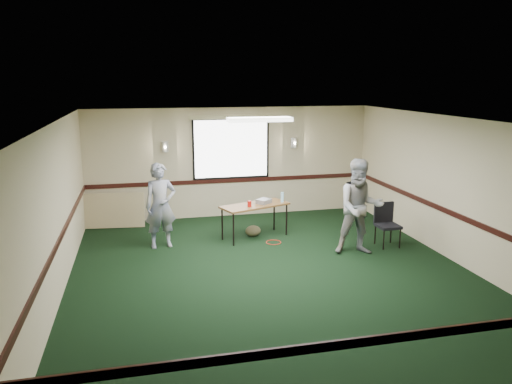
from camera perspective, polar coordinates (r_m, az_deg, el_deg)
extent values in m
plane|color=black|center=(8.95, 1.93, -9.33)|extent=(8.00, 8.00, 0.00)
plane|color=beige|center=(12.36, -2.86, 3.39)|extent=(7.00, 0.00, 7.00)
plane|color=beige|center=(4.99, 14.34, -11.58)|extent=(7.00, 0.00, 7.00)
plane|color=beige|center=(8.36, -21.87, -2.14)|extent=(0.00, 8.00, 8.00)
plane|color=beige|center=(10.02, 21.70, 0.24)|extent=(0.00, 8.00, 8.00)
plane|color=white|center=(8.32, 2.07, 8.16)|extent=(8.00, 8.00, 0.00)
cube|color=black|center=(12.43, -2.83, 1.33)|extent=(7.00, 0.03, 0.10)
cube|color=black|center=(5.20, 13.98, -16.05)|extent=(7.00, 0.03, 0.10)
cube|color=black|center=(8.47, -21.52, -5.08)|extent=(0.03, 8.00, 0.10)
cube|color=black|center=(10.11, 21.42, -2.25)|extent=(0.03, 8.00, 0.10)
cube|color=black|center=(12.29, -2.86, 4.98)|extent=(1.90, 0.01, 1.50)
cube|color=white|center=(12.28, -2.86, 4.98)|extent=(1.80, 0.02, 1.40)
cube|color=#C4B98A|center=(12.20, -2.90, 8.56)|extent=(2.05, 0.08, 0.10)
cylinder|color=silver|center=(12.06, -10.36, 5.12)|extent=(0.16, 0.16, 0.25)
cylinder|color=silver|center=(12.62, 4.36, 5.63)|extent=(0.16, 0.16, 0.25)
cube|color=white|center=(9.29, 0.43, 8.29)|extent=(1.20, 0.32, 0.08)
cube|color=brown|center=(10.71, -0.13, -1.54)|extent=(1.59, 1.06, 0.04)
cylinder|color=black|center=(10.27, -2.59, -4.32)|extent=(0.04, 0.04, 0.70)
cylinder|color=black|center=(10.99, 3.51, -3.17)|extent=(0.04, 0.04, 0.70)
cylinder|color=black|center=(10.66, -3.88, -3.69)|extent=(0.04, 0.04, 0.70)
cylinder|color=black|center=(11.36, 2.09, -2.63)|extent=(0.04, 0.04, 0.70)
cube|color=gray|center=(10.79, 0.90, -1.06)|extent=(0.38, 0.37, 0.10)
cube|color=silver|center=(11.04, 0.93, -0.87)|extent=(0.24, 0.23, 0.05)
cylinder|color=#A9110B|center=(10.51, -0.76, -1.35)|extent=(0.08, 0.08, 0.13)
cylinder|color=#92D3F0|center=(10.90, 3.02, -0.60)|extent=(0.07, 0.07, 0.22)
ellipsoid|color=#483E29|center=(10.95, -0.34, -4.46)|extent=(0.38, 0.31, 0.24)
torus|color=red|center=(10.56, 2.02, -5.77)|extent=(0.34, 0.34, 0.02)
cube|color=tan|center=(12.00, -16.35, -2.06)|extent=(1.58, 0.41, 0.80)
cube|color=black|center=(10.57, 14.85, -3.78)|extent=(0.44, 0.44, 0.06)
cube|color=black|center=(10.68, 14.38, -2.24)|extent=(0.43, 0.06, 0.43)
cylinder|color=black|center=(10.40, 14.39, -5.36)|extent=(0.03, 0.03, 0.40)
cylinder|color=black|center=(10.58, 16.13, -5.16)|extent=(0.03, 0.03, 0.40)
cylinder|color=black|center=(10.70, 13.45, -4.78)|extent=(0.03, 0.03, 0.40)
cylinder|color=black|center=(10.88, 15.16, -4.60)|extent=(0.03, 0.03, 0.40)
imported|color=#3C4885|center=(10.26, -10.85, -1.54)|extent=(0.69, 0.51, 1.74)
imported|color=#6D89A9|center=(9.88, 11.79, -1.70)|extent=(1.04, 0.88, 1.88)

